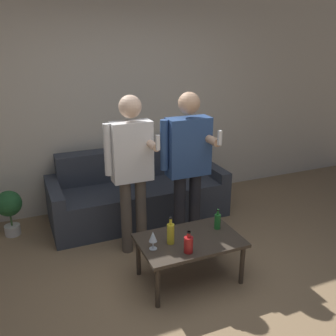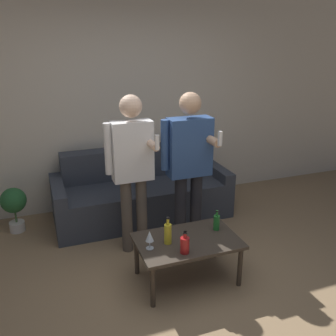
{
  "view_description": "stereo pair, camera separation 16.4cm",
  "coord_description": "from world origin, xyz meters",
  "px_view_note": "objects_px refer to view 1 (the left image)",
  "views": [
    {
      "loc": [
        -1.24,
        -2.29,
        2.17
      ],
      "look_at": [
        0.08,
        0.86,
        0.95
      ],
      "focal_mm": 40.0,
      "sensor_mm": 36.0,
      "label": 1
    },
    {
      "loc": [
        -1.09,
        -2.35,
        2.17
      ],
      "look_at": [
        0.08,
        0.86,
        0.95
      ],
      "focal_mm": 40.0,
      "sensor_mm": 36.0,
      "label": 2
    }
  ],
  "objects_px": {
    "coffee_table": "(190,244)",
    "person_standing_right": "(188,159)",
    "person_standing_left": "(132,163)",
    "couch": "(138,193)",
    "bottle_orange": "(171,233)"
  },
  "relations": [
    {
      "from": "person_standing_left",
      "to": "person_standing_right",
      "type": "relative_size",
      "value": 1.0
    },
    {
      "from": "couch",
      "to": "person_standing_left",
      "type": "distance_m",
      "value": 1.06
    },
    {
      "from": "bottle_orange",
      "to": "person_standing_left",
      "type": "bearing_deg",
      "value": 100.65
    },
    {
      "from": "coffee_table",
      "to": "person_standing_right",
      "type": "xyz_separation_m",
      "value": [
        0.26,
        0.61,
        0.59
      ]
    },
    {
      "from": "coffee_table",
      "to": "person_standing_left",
      "type": "xyz_separation_m",
      "value": [
        -0.32,
        0.68,
        0.6
      ]
    },
    {
      "from": "couch",
      "to": "person_standing_right",
      "type": "distance_m",
      "value": 1.1
    },
    {
      "from": "bottle_orange",
      "to": "person_standing_left",
      "type": "xyz_separation_m",
      "value": [
        -0.13,
        0.68,
        0.45
      ]
    },
    {
      "from": "couch",
      "to": "person_standing_right",
      "type": "height_order",
      "value": "person_standing_right"
    },
    {
      "from": "coffee_table",
      "to": "bottle_orange",
      "type": "relative_size",
      "value": 3.63
    },
    {
      "from": "coffee_table",
      "to": "person_standing_left",
      "type": "distance_m",
      "value": 0.96
    },
    {
      "from": "coffee_table",
      "to": "person_standing_left",
      "type": "relative_size",
      "value": 0.56
    },
    {
      "from": "couch",
      "to": "coffee_table",
      "type": "bearing_deg",
      "value": -89.12
    },
    {
      "from": "bottle_orange",
      "to": "person_standing_right",
      "type": "height_order",
      "value": "person_standing_right"
    },
    {
      "from": "coffee_table",
      "to": "person_standing_left",
      "type": "bearing_deg",
      "value": 114.8
    },
    {
      "from": "couch",
      "to": "person_standing_right",
      "type": "xyz_separation_m",
      "value": [
        0.28,
        -0.83,
        0.67
      ]
    }
  ]
}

